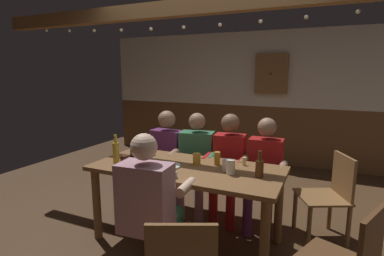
# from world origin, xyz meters

# --- Properties ---
(ground_plane) EXTENTS (7.40, 7.40, 0.00)m
(ground_plane) POSITION_xyz_m (0.00, 0.00, 0.00)
(ground_plane) COLOR #4C331E
(back_wall_upper) EXTENTS (6.17, 0.12, 1.35)m
(back_wall_upper) POSITION_xyz_m (0.00, 3.04, 1.73)
(back_wall_upper) COLOR silver
(back_wall_wainscot) EXTENTS (6.17, 0.12, 1.06)m
(back_wall_wainscot) POSITION_xyz_m (0.00, 3.04, 0.53)
(back_wall_wainscot) COLOR brown
(back_wall_wainscot) RESTS_ON ground_plane
(ceiling_beam) EXTENTS (5.55, 0.14, 0.16)m
(ceiling_beam) POSITION_xyz_m (0.00, 0.33, 2.33)
(ceiling_beam) COLOR brown
(dining_table) EXTENTS (1.84, 0.85, 0.78)m
(dining_table) POSITION_xyz_m (0.00, -0.07, 0.67)
(dining_table) COLOR brown
(dining_table) RESTS_ON ground_plane
(person_0) EXTENTS (0.57, 0.54, 1.21)m
(person_0) POSITION_xyz_m (-0.63, 0.57, 0.67)
(person_0) COLOR #6B2D66
(person_0) RESTS_ON ground_plane
(person_1) EXTENTS (0.58, 0.59, 1.20)m
(person_1) POSITION_xyz_m (-0.19, 0.58, 0.66)
(person_1) COLOR #33724C
(person_1) RESTS_ON ground_plane
(person_2) EXTENTS (0.51, 0.53, 1.22)m
(person_2) POSITION_xyz_m (0.21, 0.57, 0.67)
(person_2) COLOR #AD1919
(person_2) RESTS_ON ground_plane
(person_3) EXTENTS (0.51, 0.53, 1.20)m
(person_3) POSITION_xyz_m (0.62, 0.56, 0.65)
(person_3) COLOR #AD1919
(person_3) RESTS_ON ground_plane
(person_4) EXTENTS (0.56, 0.56, 1.24)m
(person_4) POSITION_xyz_m (-0.01, -0.73, 0.68)
(person_4) COLOR #B78493
(person_4) RESTS_ON ground_plane
(chair_empty_near_right) EXTENTS (0.59, 0.59, 0.88)m
(chair_empty_near_right) POSITION_xyz_m (1.29, 0.55, 0.48)
(chair_empty_near_right) COLOR brown
(chair_empty_near_right) RESTS_ON ground_plane
(table_candle) EXTENTS (0.04, 0.04, 0.08)m
(table_candle) POSITION_xyz_m (0.50, 0.20, 0.82)
(table_candle) COLOR #F9E08C
(table_candle) RESTS_ON dining_table
(condiment_caddy) EXTENTS (0.14, 0.10, 0.05)m
(condiment_caddy) POSITION_xyz_m (-0.01, -0.44, 0.80)
(condiment_caddy) COLOR #B2B7BC
(condiment_caddy) RESTS_ON dining_table
(plate_0) EXTENTS (0.26, 0.26, 0.01)m
(plate_0) POSITION_xyz_m (-0.17, -0.16, 0.78)
(plate_0) COLOR white
(plate_0) RESTS_ON dining_table
(bottle_0) EXTENTS (0.07, 0.07, 0.24)m
(bottle_0) POSITION_xyz_m (0.71, -0.08, 0.86)
(bottle_0) COLOR #593314
(bottle_0) RESTS_ON dining_table
(bottle_1) EXTENTS (0.06, 0.06, 0.29)m
(bottle_1) POSITION_xyz_m (-0.68, -0.28, 0.89)
(bottle_1) COLOR gold
(bottle_1) RESTS_ON dining_table
(pint_glass_0) EXTENTS (0.08, 0.08, 0.11)m
(pint_glass_0) POSITION_xyz_m (0.06, 0.03, 0.83)
(pint_glass_0) COLOR gold
(pint_glass_0) RESTS_ON dining_table
(pint_glass_1) EXTENTS (0.07, 0.07, 0.12)m
(pint_glass_1) POSITION_xyz_m (-0.72, 0.20, 0.83)
(pint_glass_1) COLOR #4C2D19
(pint_glass_1) RESTS_ON dining_table
(pint_glass_2) EXTENTS (0.06, 0.06, 0.15)m
(pint_glass_2) POSITION_xyz_m (-0.34, -0.31, 0.85)
(pint_glass_2) COLOR gold
(pint_glass_2) RESTS_ON dining_table
(pint_glass_3) EXTENTS (0.07, 0.07, 0.13)m
(pint_glass_3) POSITION_xyz_m (-0.51, -0.37, 0.84)
(pint_glass_3) COLOR #4C2D19
(pint_glass_3) RESTS_ON dining_table
(pint_glass_4) EXTENTS (0.06, 0.06, 0.11)m
(pint_glass_4) POSITION_xyz_m (-0.55, 0.15, 0.83)
(pint_glass_4) COLOR white
(pint_glass_4) RESTS_ON dining_table
(pint_glass_5) EXTENTS (0.08, 0.08, 0.14)m
(pint_glass_5) POSITION_xyz_m (0.46, -0.12, 0.84)
(pint_glass_5) COLOR white
(pint_glass_5) RESTS_ON dining_table
(pint_glass_6) EXTENTS (0.07, 0.07, 0.10)m
(pint_glass_6) POSITION_xyz_m (-0.68, 0.01, 0.83)
(pint_glass_6) COLOR #4C2D19
(pint_glass_6) RESTS_ON dining_table
(pint_glass_7) EXTENTS (0.06, 0.06, 0.13)m
(pint_glass_7) POSITION_xyz_m (0.25, 0.10, 0.84)
(pint_glass_7) COLOR gold
(pint_glass_7) RESTS_ON dining_table
(pint_glass_8) EXTENTS (0.08, 0.08, 0.11)m
(pint_glass_8) POSITION_xyz_m (0.39, -0.04, 0.83)
(pint_glass_8) COLOR white
(pint_glass_8) RESTS_ON dining_table
(wall_dart_cabinet) EXTENTS (0.56, 0.15, 0.70)m
(wall_dart_cabinet) POSITION_xyz_m (0.24, 2.91, 1.65)
(wall_dart_cabinet) COLOR brown
(string_lights) EXTENTS (4.35, 0.04, 0.11)m
(string_lights) POSITION_xyz_m (0.00, 0.28, 2.16)
(string_lights) COLOR #F9EAB2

